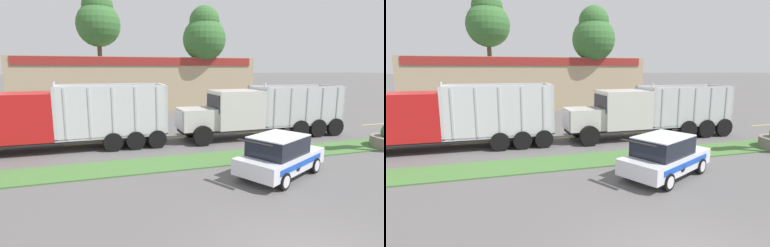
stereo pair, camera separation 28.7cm
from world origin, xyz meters
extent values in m
cube|color=#477538|center=(0.00, 7.94, 0.03)|extent=(120.00, 2.19, 0.06)
cube|color=yellow|center=(-5.22, 13.03, 0.00)|extent=(2.40, 0.14, 0.01)
cube|color=yellow|center=(0.18, 13.03, 0.00)|extent=(2.40, 0.14, 0.01)
cube|color=yellow|center=(5.58, 13.03, 0.00)|extent=(2.40, 0.14, 0.01)
cube|color=yellow|center=(10.98, 13.03, 0.00)|extent=(2.40, 0.14, 0.01)
cube|color=yellow|center=(16.38, 13.03, 0.00)|extent=(2.40, 0.14, 0.01)
cube|color=black|center=(-6.15, 12.20, 0.59)|extent=(10.75, 1.42, 0.18)
cube|color=red|center=(-8.03, 12.20, 1.89)|extent=(2.90, 2.59, 2.42)
cylinder|color=silver|center=(-6.48, 11.36, 2.79)|extent=(0.14, 0.14, 1.80)
cube|color=silver|center=(-3.68, 12.20, 0.74)|extent=(5.80, 2.59, 0.12)
cube|color=silver|center=(-6.50, 12.20, 2.10)|extent=(0.16, 2.59, 2.73)
cube|color=silver|center=(-0.86, 12.20, 2.10)|extent=(0.16, 2.59, 2.73)
cube|color=silver|center=(-3.68, 10.99, 2.10)|extent=(5.80, 0.16, 2.73)
cube|color=silver|center=(-3.68, 13.42, 2.10)|extent=(5.80, 0.16, 2.73)
cube|color=#BCBCC1|center=(-6.00, 10.89, 2.10)|extent=(0.10, 0.04, 2.59)
cube|color=#BCBCC1|center=(-4.84, 10.89, 2.10)|extent=(0.10, 0.04, 2.59)
cube|color=#BCBCC1|center=(-3.68, 10.89, 2.10)|extent=(0.10, 0.04, 2.59)
cube|color=#BCBCC1|center=(-2.52, 10.89, 2.10)|extent=(0.10, 0.04, 2.59)
cube|color=#BCBCC1|center=(-1.36, 10.89, 2.10)|extent=(0.10, 0.04, 2.59)
cylinder|color=black|center=(-1.38, 10.93, 0.50)|extent=(1.00, 0.30, 1.00)
cylinder|color=black|center=(-1.38, 13.48, 0.50)|extent=(1.00, 0.30, 1.00)
cylinder|color=black|center=(-2.56, 10.93, 0.50)|extent=(1.00, 0.30, 1.00)
cylinder|color=black|center=(-2.56, 13.48, 0.50)|extent=(1.00, 0.30, 1.00)
cylinder|color=black|center=(-3.74, 10.93, 0.50)|extent=(1.00, 0.30, 1.00)
cylinder|color=black|center=(-3.74, 13.48, 0.50)|extent=(1.00, 0.30, 1.00)
cube|color=black|center=(5.50, 11.78, 0.67)|extent=(10.76, 1.34, 0.18)
cube|color=silver|center=(1.17, 11.78, 1.38)|extent=(2.11, 2.00, 1.25)
cube|color=#B7B7BC|center=(0.09, 11.78, 1.38)|extent=(0.06, 1.71, 1.06)
cube|color=silver|center=(3.68, 11.78, 1.89)|extent=(2.91, 2.44, 2.27)
cube|color=black|center=(2.20, 11.78, 2.29)|extent=(0.04, 2.07, 1.02)
cylinder|color=silver|center=(5.24, 10.99, 2.69)|extent=(0.14, 0.14, 1.60)
cube|color=silver|center=(8.01, 11.78, 0.82)|extent=(5.75, 2.44, 0.12)
cube|color=silver|center=(5.22, 11.78, 2.03)|extent=(0.16, 2.44, 2.41)
cube|color=silver|center=(10.80, 11.78, 2.03)|extent=(0.16, 2.44, 2.41)
cube|color=silver|center=(8.01, 10.64, 2.03)|extent=(5.75, 0.16, 2.41)
cube|color=silver|center=(8.01, 12.92, 2.03)|extent=(5.75, 0.16, 2.41)
cube|color=#B2B2B7|center=(5.71, 10.54, 2.03)|extent=(0.10, 0.04, 2.29)
cube|color=#B2B2B7|center=(6.86, 10.54, 2.03)|extent=(0.10, 0.04, 2.29)
cube|color=#B2B2B7|center=(8.01, 10.54, 2.03)|extent=(0.10, 0.04, 2.29)
cube|color=#B2B2B7|center=(9.16, 10.54, 2.03)|extent=(0.10, 0.04, 2.29)
cube|color=#B2B2B7|center=(10.31, 10.54, 2.03)|extent=(0.10, 0.04, 2.29)
cylinder|color=black|center=(1.17, 10.58, 0.58)|extent=(1.16, 0.30, 1.16)
cylinder|color=black|center=(1.17, 12.98, 0.58)|extent=(1.16, 0.30, 1.16)
cylinder|color=black|center=(10.28, 10.58, 0.58)|extent=(1.16, 0.30, 1.16)
cylinder|color=black|center=(10.28, 12.98, 0.58)|extent=(1.16, 0.30, 1.16)
cylinder|color=black|center=(8.95, 10.58, 0.58)|extent=(1.16, 0.30, 1.16)
cylinder|color=black|center=(8.95, 12.98, 0.58)|extent=(1.16, 0.30, 1.16)
cylinder|color=black|center=(7.61, 10.58, 0.58)|extent=(1.16, 0.30, 1.16)
cylinder|color=black|center=(7.61, 12.98, 0.58)|extent=(1.16, 0.30, 1.16)
cube|color=silver|center=(2.64, 5.18, 0.64)|extent=(4.56, 3.57, 0.63)
cube|color=black|center=(2.42, 5.06, 1.31)|extent=(2.79, 2.50, 0.72)
cube|color=silver|center=(2.42, 5.06, 1.69)|extent=(2.79, 2.50, 0.04)
cube|color=black|center=(0.87, 4.26, 1.73)|extent=(0.86, 1.40, 0.03)
cube|color=blue|center=(3.07, 4.35, 0.70)|extent=(2.97, 1.56, 0.22)
cylinder|color=black|center=(2.79, 4.21, 0.64)|extent=(0.31, 0.17, 0.34)
cylinder|color=black|center=(4.20, 5.00, 0.32)|extent=(0.67, 0.48, 0.65)
cylinder|color=silver|center=(4.25, 4.90, 0.32)|extent=(0.41, 0.22, 0.45)
cylinder|color=black|center=(3.38, 6.56, 0.32)|extent=(0.67, 0.48, 0.65)
cylinder|color=silver|center=(3.34, 6.65, 0.32)|extent=(0.41, 0.22, 0.45)
cylinder|color=black|center=(1.90, 3.80, 0.32)|extent=(0.67, 0.48, 0.65)
cylinder|color=silver|center=(1.95, 3.70, 0.32)|extent=(0.41, 0.22, 0.45)
cylinder|color=black|center=(1.08, 5.36, 0.32)|extent=(0.67, 0.48, 0.65)
cylinder|color=silver|center=(1.03, 5.45, 0.32)|extent=(0.41, 0.22, 0.45)
cube|color=tan|center=(-0.03, 31.66, 2.76)|extent=(24.89, 12.00, 5.52)
cube|color=maroon|center=(-0.03, 25.61, 5.07)|extent=(23.65, 0.10, 0.80)
cylinder|color=brown|center=(6.72, 26.31, 3.09)|extent=(0.46, 0.46, 6.18)
sphere|color=#386B33|center=(6.72, 26.31, 7.45)|extent=(4.63, 4.63, 4.63)
sphere|color=#386B33|center=(6.72, 26.31, 9.30)|extent=(3.24, 3.24, 3.24)
cylinder|color=brown|center=(-4.09, 26.84, 3.71)|extent=(0.43, 0.43, 7.42)
sphere|color=#386B33|center=(-4.09, 26.84, 8.60)|extent=(4.27, 4.27, 4.27)
sphere|color=#386B33|center=(-4.09, 26.84, 10.31)|extent=(2.99, 2.99, 2.99)
camera|label=1|loc=(-4.28, -5.01, 4.31)|focal=28.00mm
camera|label=2|loc=(-4.01, -5.09, 4.31)|focal=28.00mm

